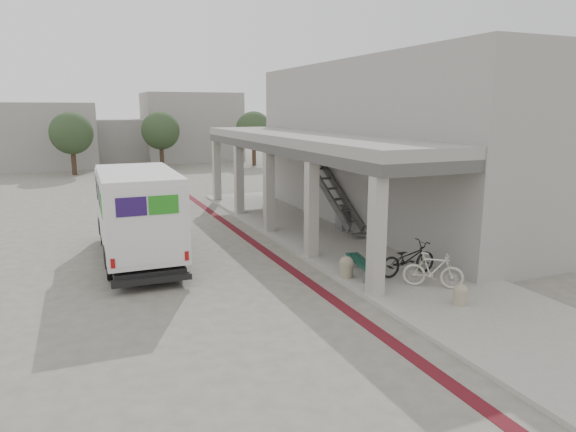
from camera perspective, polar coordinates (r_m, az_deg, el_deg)
name	(u,v)px	position (r m, az deg, el deg)	size (l,w,h in m)	color
ground	(258,271)	(16.38, -3.35, -6.07)	(120.00, 120.00, 0.00)	#625D54
bike_lane_stripe	(265,251)	(18.51, -2.52, -3.93)	(0.35, 40.00, 0.01)	#501017
sidewalk	(367,255)	(18.03, 8.74, -4.30)	(4.40, 28.00, 0.12)	gray
transit_building	(371,147)	(22.71, 9.16, 7.58)	(7.60, 17.00, 7.00)	gray
distant_backdrop	(97,134)	(50.69, -20.51, 8.49)	(28.00, 10.00, 6.50)	gray
tree_left	(71,133)	(42.74, -22.93, 8.46)	(3.20, 3.20, 4.80)	#38281C
tree_mid	(161,131)	(45.31, -13.98, 9.17)	(3.20, 3.20, 4.80)	#38281C
tree_right	(254,130)	(46.30, -3.83, 9.54)	(3.20, 3.20, 4.80)	#38281C
fedex_truck	(136,211)	(17.97, -16.49, 0.52)	(2.42, 7.33, 3.11)	black
bench	(361,265)	(15.63, 8.13, -5.39)	(0.77, 1.91, 0.44)	slate
bollard_near	(461,294)	(13.95, 18.63, -8.23)	(0.37, 0.37, 0.55)	gray
bollard_far	(346,267)	(15.41, 6.49, -5.60)	(0.42, 0.42, 0.63)	gray
utility_cabinet	(344,218)	(21.30, 6.19, -0.18)	(0.45, 0.60, 1.00)	slate
bicycle_black	(408,259)	(15.82, 13.17, -4.63)	(0.68, 1.95, 1.02)	black
bicycle_cream	(433,270)	(14.93, 15.82, -5.81)	(0.47, 1.67, 1.00)	beige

